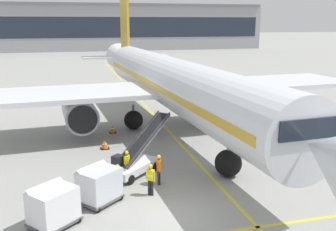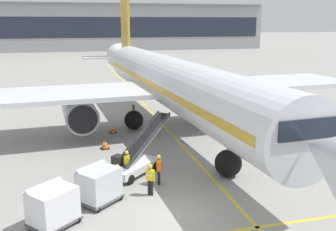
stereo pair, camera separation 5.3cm
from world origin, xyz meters
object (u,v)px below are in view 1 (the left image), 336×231
ground_crew_by_loader (118,178)px  ground_crew_by_carts (127,163)px  belt_loader (135,159)px  safety_cone_nose_mark (105,145)px  safety_cone_wingtip (104,145)px  parked_airplane (170,83)px  ground_crew_wingwalker (159,168)px  baggage_cart_lead (98,184)px  baggage_cart_second (52,205)px  safety_cone_engine_keepout (113,129)px  ground_crew_marshaller (150,178)px

ground_crew_by_loader → ground_crew_by_carts: 2.19m
belt_loader → safety_cone_nose_mark: size_ratio=7.21×
belt_loader → safety_cone_wingtip: bearing=105.6°
ground_crew_by_loader → ground_crew_by_carts: size_ratio=1.00×
parked_airplane → ground_crew_by_carts: bearing=-117.9°
belt_loader → ground_crew_wingwalker: size_ratio=2.67×
parked_airplane → safety_cone_wingtip: (-5.98, -3.87, -3.73)m
baggage_cart_lead → baggage_cart_second: (-2.17, -1.81, 0.00)m
safety_cone_wingtip → safety_cone_nose_mark: safety_cone_nose_mark is taller
safety_cone_engine_keepout → baggage_cart_second: bearing=-106.6°
ground_crew_marshaller → ground_crew_by_carts: bearing=110.1°
ground_crew_wingwalker → baggage_cart_second: bearing=-150.3°
safety_cone_engine_keepout → safety_cone_nose_mark: bearing=-103.8°
belt_loader → safety_cone_wingtip: (-1.43, 5.11, -0.61)m
ground_crew_by_carts → safety_cone_wingtip: ground_crew_by_carts is taller
baggage_cart_lead → ground_crew_wingwalker: size_ratio=1.49×
baggage_cart_second → ground_crew_wingwalker: 6.49m
parked_airplane → safety_cone_wingtip: bearing=-147.1°
safety_cone_wingtip → safety_cone_nose_mark: size_ratio=0.94×
baggage_cart_second → belt_loader: bearing=48.1°
parked_airplane → safety_cone_nose_mark: (-5.90, -3.92, -3.71)m
baggage_cart_lead → safety_cone_nose_mark: (1.09, 8.39, -0.69)m
safety_cone_engine_keepout → parked_airplane: bearing=-1.1°
parked_airplane → safety_cone_engine_keepout: size_ratio=67.81×
ground_crew_marshaller → safety_cone_engine_keepout: (-0.65, 12.26, -0.68)m
ground_crew_by_carts → ground_crew_by_loader: bearing=-111.0°
ground_crew_by_loader → ground_crew_wingwalker: size_ratio=1.00×
belt_loader → safety_cone_nose_mark: (-1.35, 5.07, -0.59)m
ground_crew_by_loader → safety_cone_wingtip: 7.94m
ground_crew_by_carts → ground_crew_wingwalker: (1.64, -1.17, 0.00)m
baggage_cart_second → safety_cone_nose_mark: bearing=72.3°
safety_cone_wingtip → ground_crew_wingwalker: bearing=-70.7°
ground_crew_wingwalker → safety_cone_nose_mark: (-2.38, 6.99, -0.68)m
belt_loader → safety_cone_wingtip: 5.34m
safety_cone_wingtip → safety_cone_nose_mark: 0.09m
baggage_cart_lead → belt_loader: bearing=53.7°
ground_crew_wingwalker → safety_cone_wingtip: (-2.46, 7.03, -0.70)m
safety_cone_engine_keepout → safety_cone_nose_mark: 4.13m
baggage_cart_lead → ground_crew_by_carts: size_ratio=1.49×
baggage_cart_lead → baggage_cart_second: 2.82m
belt_loader → ground_crew_wingwalker: 2.18m
belt_loader → safety_cone_nose_mark: bearing=104.9°
belt_loader → safety_cone_wingtip: belt_loader is taller
ground_crew_by_loader → ground_crew_by_carts: same height
parked_airplane → ground_crew_marshaller: (-4.27, -12.17, -3.03)m
ground_crew_by_loader → ground_crew_wingwalker: 2.58m
safety_cone_wingtip → baggage_cart_second: bearing=-107.2°
ground_crew_by_loader → safety_cone_wingtip: bearing=90.2°
baggage_cart_lead → ground_crew_by_loader: size_ratio=1.49×
ground_crew_marshaller → belt_loader: bearing=95.1°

